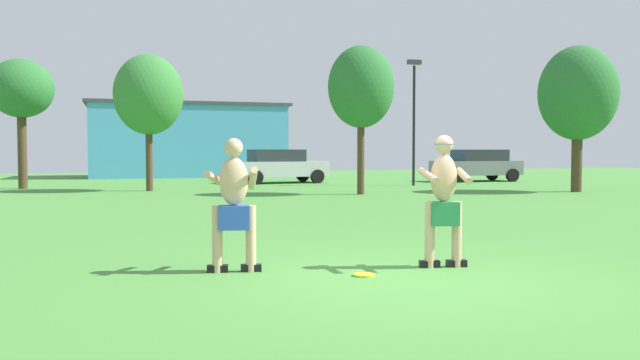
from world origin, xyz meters
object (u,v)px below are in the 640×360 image
object	(u,v)px
frisbee	(364,275)
tree_behind_players	(578,94)
tree_left_field	(148,95)
player_with_cap	(444,194)
tree_right_field	(361,88)
car_silver_near_post	(279,166)
tree_near_building	(21,90)
car_gray_far_end	(477,165)
lamp_post	(414,108)
player_in_blue	(234,202)

from	to	relation	value
frisbee	tree_behind_players	world-z (taller)	tree_behind_players
tree_left_field	tree_behind_players	distance (m)	15.96
player_with_cap	tree_right_field	distance (m)	14.19
player_with_cap	tree_left_field	world-z (taller)	tree_left_field
frisbee	car_silver_near_post	bearing A→B (deg)	78.71
player_with_cap	tree_right_field	xyz separation A→B (m)	(4.02, 13.32, 2.75)
tree_near_building	tree_right_field	bearing A→B (deg)	-31.25
player_with_cap	car_silver_near_post	distance (m)	22.01
car_gray_far_end	tree_behind_players	world-z (taller)	tree_behind_players
frisbee	lamp_post	size ratio (longest dim) A/B	0.05
car_silver_near_post	player_with_cap	bearing A→B (deg)	-98.34
player_in_blue	car_silver_near_post	bearing A→B (deg)	74.64
player_in_blue	tree_left_field	xyz separation A→B (m)	(-0.27, 17.00, 2.73)
tree_right_field	tree_near_building	bearing A→B (deg)	148.75
tree_behind_players	car_gray_far_end	bearing A→B (deg)	84.00
player_in_blue	lamp_post	bearing A→B (deg)	57.88
player_in_blue	car_gray_far_end	xyz separation A→B (m)	(15.65, 19.99, -0.06)
tree_right_field	car_gray_far_end	bearing A→B (deg)	38.62
player_with_cap	player_in_blue	world-z (taller)	player_with_cap
tree_behind_players	tree_near_building	size ratio (longest dim) A/B	1.04
frisbee	tree_left_field	bearing A→B (deg)	95.54
car_silver_near_post	lamp_post	distance (m)	6.88
frisbee	car_gray_far_end	world-z (taller)	car_gray_far_end
car_silver_near_post	car_gray_far_end	world-z (taller)	same
tree_right_field	lamp_post	bearing A→B (deg)	47.14
car_silver_near_post	tree_left_field	bearing A→B (deg)	-145.06
car_gray_far_end	tree_behind_players	xyz separation A→B (m)	(-0.87, -8.30, 2.79)
lamp_post	car_gray_far_end	bearing A→B (deg)	28.74
tree_near_building	car_silver_near_post	bearing A→B (deg)	7.09
tree_left_field	car_gray_far_end	bearing A→B (deg)	10.64
frisbee	tree_behind_players	xyz separation A→B (m)	(13.33, 12.43, 3.61)
car_silver_near_post	lamp_post	xyz separation A→B (m)	(5.08, -3.88, 2.55)
lamp_post	tree_behind_players	world-z (taller)	lamp_post
car_silver_near_post	frisbee	bearing A→B (deg)	-101.29
frisbee	tree_left_field	distance (m)	18.18
player_in_blue	tree_left_field	world-z (taller)	tree_left_field
player_with_cap	tree_left_field	bearing A→B (deg)	99.46
car_gray_far_end	tree_right_field	xyz separation A→B (m)	(-8.98, -7.17, 2.88)
frisbee	car_gray_far_end	distance (m)	25.14
player_with_cap	tree_left_field	size ratio (longest dim) A/B	0.34
player_with_cap	car_silver_near_post	world-z (taller)	player_with_cap
player_in_blue	car_gray_far_end	size ratio (longest dim) A/B	0.39
frisbee	player_in_blue	bearing A→B (deg)	153.00
lamp_post	tree_right_field	bearing A→B (deg)	-132.86
frisbee	player_with_cap	bearing A→B (deg)	10.90
frisbee	car_silver_near_post	distance (m)	22.46
frisbee	lamp_post	distance (m)	20.73
lamp_post	car_silver_near_post	bearing A→B (deg)	142.64
player_in_blue	lamp_post	world-z (taller)	lamp_post
player_in_blue	lamp_post	xyz separation A→B (m)	(10.92, 17.40, 2.49)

